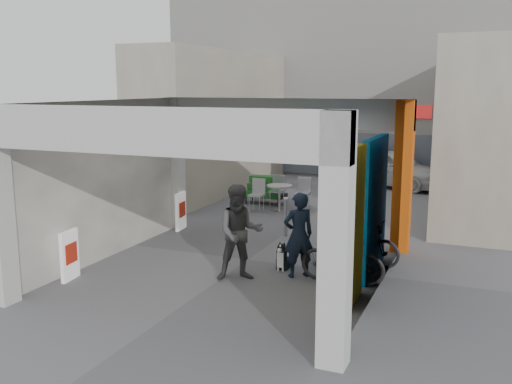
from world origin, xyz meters
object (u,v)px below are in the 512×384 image
at_px(bicycle_rear, 342,258).
at_px(white_van, 390,168).
at_px(man_with_dog, 299,235).
at_px(man_elderly, 336,221).
at_px(produce_stand, 265,193).
at_px(bicycle_front, 357,242).
at_px(man_crates, 345,166).
at_px(cafe_set, 279,198).
at_px(border_collie, 282,258).
at_px(man_back_turned, 240,233).

relative_size(bicycle_rear, white_van, 0.39).
relative_size(man_with_dog, white_van, 0.41).
relative_size(man_with_dog, man_elderly, 1.11).
height_order(produce_stand, bicycle_front, bicycle_front).
bearing_deg(produce_stand, man_crates, 74.56).
xyz_separation_m(cafe_set, produce_stand, (-0.73, 0.67, -0.00)).
distance_m(man_with_dog, man_crates, 10.09).
bearing_deg(man_with_dog, border_collie, -73.17).
distance_m(produce_stand, man_back_turned, 7.49).
xyz_separation_m(man_elderly, bicycle_front, (0.63, -0.54, -0.29)).
relative_size(man_crates, bicycle_front, 0.95).
bearing_deg(border_collie, cafe_set, 112.69).
bearing_deg(produce_stand, cafe_set, -30.78).
relative_size(cafe_set, man_crates, 0.93).
relative_size(cafe_set, border_collie, 2.68).
relative_size(cafe_set, bicycle_front, 0.89).
distance_m(cafe_set, man_with_dog, 6.40).
bearing_deg(bicycle_front, cafe_set, 42.41).
bearing_deg(produce_stand, man_back_turned, -60.36).
xyz_separation_m(border_collie, man_with_dog, (0.44, -0.28, 0.62)).
bearing_deg(produce_stand, man_elderly, -40.87).
height_order(border_collie, man_back_turned, man_back_turned).
distance_m(produce_stand, white_van, 5.83).
bearing_deg(produce_stand, man_with_dog, -51.28).
bearing_deg(produce_stand, border_collie, -53.49).
height_order(bicycle_front, white_van, white_van).
distance_m(man_back_turned, man_crates, 10.59).
bearing_deg(man_elderly, man_with_dog, -91.32).
bearing_deg(white_van, bicycle_rear, -154.82).
bearing_deg(man_with_dog, bicycle_front, -166.60).
bearing_deg(man_crates, bicycle_rear, 113.85).
distance_m(produce_stand, man_with_dog, 7.32).
height_order(border_collie, man_elderly, man_elderly).
xyz_separation_m(border_collie, man_elderly, (0.73, 1.51, 0.53)).
distance_m(border_collie, man_with_dog, 0.81).
relative_size(cafe_set, white_van, 0.39).
distance_m(man_elderly, bicycle_rear, 1.97).
bearing_deg(bicycle_front, white_van, 10.68).
relative_size(produce_stand, man_elderly, 0.86).
relative_size(man_crates, bicycle_rear, 1.06).
distance_m(cafe_set, produce_stand, 0.99).
xyz_separation_m(border_collie, bicycle_front, (1.36, 0.97, 0.24)).
height_order(man_with_dog, man_crates, man_crates).
bearing_deg(bicycle_front, man_with_dog, 148.92).
distance_m(man_crates, bicycle_front, 9.06).
bearing_deg(white_van, man_crates, 153.59).
bearing_deg(bicycle_front, man_crates, 20.67).
xyz_separation_m(produce_stand, border_collie, (2.86, -6.23, -0.11)).
bearing_deg(man_with_dog, produce_stand, -103.52).
height_order(man_with_dog, man_back_turned, man_back_turned).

